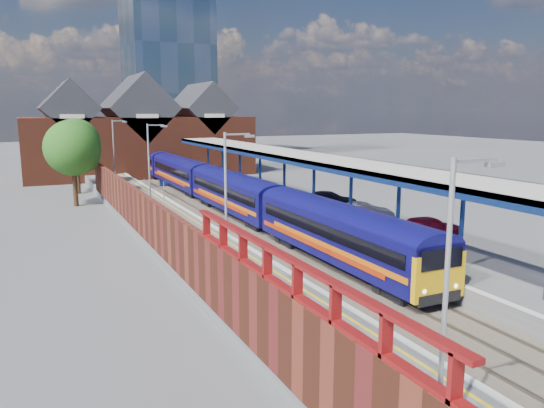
# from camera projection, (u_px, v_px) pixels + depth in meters

# --- Properties ---
(ground) EXTENTS (240.00, 240.00, 0.00)m
(ground) POSITION_uv_depth(u_px,v_px,m) (202.00, 208.00, 49.18)
(ground) COLOR #5B5B5E
(ground) RESTS_ON ground
(ballast_bed) EXTENTS (6.00, 76.00, 0.06)m
(ballast_bed) POSITION_uv_depth(u_px,v_px,m) (243.00, 229.00, 40.28)
(ballast_bed) COLOR #473D33
(ballast_bed) RESTS_ON ground
(rails) EXTENTS (4.51, 76.00, 0.14)m
(rails) POSITION_uv_depth(u_px,v_px,m) (243.00, 228.00, 40.26)
(rails) COLOR slate
(rails) RESTS_ON ground
(left_platform) EXTENTS (5.00, 76.00, 1.00)m
(left_platform) POSITION_uv_depth(u_px,v_px,m) (172.00, 230.00, 37.88)
(left_platform) COLOR #565659
(left_platform) RESTS_ON ground
(right_platform) EXTENTS (6.00, 76.00, 1.00)m
(right_platform) POSITION_uv_depth(u_px,v_px,m) (312.00, 216.00, 42.71)
(right_platform) COLOR #565659
(right_platform) RESTS_ON ground
(coping_left) EXTENTS (0.30, 76.00, 0.05)m
(coping_left) POSITION_uv_depth(u_px,v_px,m) (203.00, 220.00, 38.78)
(coping_left) COLOR silver
(coping_left) RESTS_ON left_platform
(coping_right) EXTENTS (0.30, 76.00, 0.05)m
(coping_right) POSITION_uv_depth(u_px,v_px,m) (280.00, 213.00, 41.42)
(coping_right) COLOR silver
(coping_right) RESTS_ON right_platform
(yellow_line) EXTENTS (0.14, 76.00, 0.01)m
(yellow_line) POSITION_uv_depth(u_px,v_px,m) (195.00, 221.00, 38.53)
(yellow_line) COLOR yellow
(yellow_line) RESTS_ON left_platform
(train) EXTENTS (2.87, 65.90, 3.45)m
(train) POSITION_uv_depth(u_px,v_px,m) (206.00, 180.00, 52.47)
(train) COLOR #0E0C55
(train) RESTS_ON ground
(canopy) EXTENTS (4.50, 52.00, 4.48)m
(canopy) POSITION_uv_depth(u_px,v_px,m) (295.00, 156.00, 43.40)
(canopy) COLOR navy
(canopy) RESTS_ON right_platform
(lamp_post_a) EXTENTS (1.48, 0.18, 7.00)m
(lamp_post_a) POSITION_uv_depth(u_px,v_px,m) (451.00, 292.00, 11.80)
(lamp_post_a) COLOR #A5A8AA
(lamp_post_a) RESTS_ON left_platform
(lamp_post_b) EXTENTS (1.48, 0.18, 7.00)m
(lamp_post_b) POSITION_uv_depth(u_px,v_px,m) (229.00, 198.00, 24.27)
(lamp_post_b) COLOR #A5A8AA
(lamp_post_b) RESTS_ON left_platform
(lamp_post_c) EXTENTS (1.48, 0.18, 7.00)m
(lamp_post_c) POSITION_uv_depth(u_px,v_px,m) (151.00, 165.00, 38.51)
(lamp_post_c) COLOR #A5A8AA
(lamp_post_c) RESTS_ON left_platform
(lamp_post_d) EXTENTS (1.48, 0.18, 7.00)m
(lamp_post_d) POSITION_uv_depth(u_px,v_px,m) (115.00, 150.00, 52.76)
(lamp_post_d) COLOR #A5A8AA
(lamp_post_d) RESTS_ON left_platform
(platform_sign) EXTENTS (0.55, 0.08, 2.50)m
(platform_sign) POSITION_uv_depth(u_px,v_px,m) (164.00, 192.00, 41.27)
(platform_sign) COLOR #A5A8AA
(platform_sign) RESTS_ON left_platform
(brick_wall) EXTENTS (0.35, 50.00, 3.86)m
(brick_wall) POSITION_uv_depth(u_px,v_px,m) (155.00, 224.00, 30.69)
(brick_wall) COLOR maroon
(brick_wall) RESTS_ON left_platform
(station_building) EXTENTS (30.00, 12.12, 13.78)m
(station_building) POSITION_uv_depth(u_px,v_px,m) (139.00, 136.00, 73.15)
(station_building) COLOR maroon
(station_building) RESTS_ON ground
(glass_tower) EXTENTS (14.20, 14.20, 40.30)m
(glass_tower) POSITION_uv_depth(u_px,v_px,m) (167.00, 46.00, 94.35)
(glass_tower) COLOR #415B70
(glass_tower) RESTS_ON ground
(tree_near) EXTENTS (5.20, 5.20, 8.10)m
(tree_near) POSITION_uv_depth(u_px,v_px,m) (74.00, 149.00, 49.15)
(tree_near) COLOR #382314
(tree_near) RESTS_ON ground
(tree_far) EXTENTS (5.20, 5.20, 8.10)m
(tree_far) POSITION_uv_depth(u_px,v_px,m) (77.00, 144.00, 56.70)
(tree_far) COLOR #382314
(tree_far) RESTS_ON ground
(parked_car_red) EXTENTS (4.57, 1.97, 1.54)m
(parked_car_red) POSITION_uv_depth(u_px,v_px,m) (429.00, 228.00, 32.91)
(parked_car_red) COLOR #A90E30
(parked_car_red) RESTS_ON right_platform
(parked_car_silver) EXTENTS (4.44, 2.82, 1.38)m
(parked_car_silver) POSITION_uv_depth(u_px,v_px,m) (365.00, 212.00, 38.33)
(parked_car_silver) COLOR silver
(parked_car_silver) RESTS_ON right_platform
(parked_car_dark) EXTENTS (5.04, 3.66, 1.35)m
(parked_car_dark) POSITION_uv_depth(u_px,v_px,m) (330.00, 200.00, 43.69)
(parked_car_dark) COLOR black
(parked_car_dark) RESTS_ON right_platform
(parked_car_blue) EXTENTS (4.41, 2.05, 1.22)m
(parked_car_blue) POSITION_uv_depth(u_px,v_px,m) (360.00, 210.00, 39.57)
(parked_car_blue) COLOR navy
(parked_car_blue) RESTS_ON right_platform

